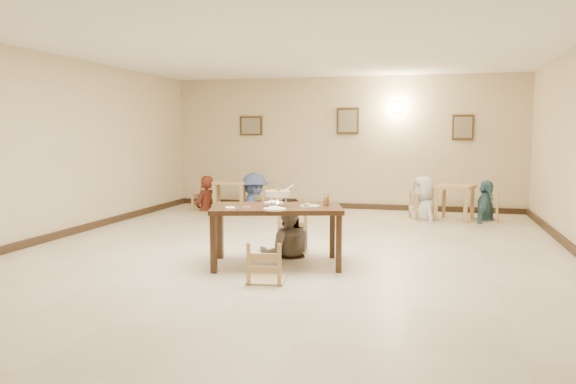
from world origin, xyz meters
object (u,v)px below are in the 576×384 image
(bg_table_left, at_px, (230,187))
(bg_chair_ll, at_px, (205,190))
(bg_diner_b, at_px, (254,173))
(bg_diner_c, at_px, (424,176))
(bg_diner_d, at_px, (487,180))
(bg_table_right, at_px, (455,192))
(main_diner, at_px, (287,198))
(drink_glass, at_px, (326,200))
(bg_chair_lr, at_px, (254,193))
(bg_diner_a, at_px, (205,176))
(bg_chair_rl, at_px, (424,194))
(chair_near, at_px, (267,243))
(curry_warmer, at_px, (278,194))
(main_table, at_px, (276,212))
(bg_chair_rr, at_px, (486,196))
(chair_far, at_px, (288,218))

(bg_table_left, distance_m, bg_chair_ll, 0.56)
(bg_diner_b, height_order, bg_diner_c, bg_diner_c)
(bg_diner_d, bearing_deg, bg_table_right, 107.17)
(main_diner, relative_size, bg_diner_d, 1.01)
(drink_glass, xyz_separation_m, bg_table_right, (1.80, 4.38, -0.29))
(bg_chair_lr, height_order, bg_diner_c, bg_diner_c)
(bg_table_right, distance_m, bg_diner_a, 5.29)
(bg_table_right, bearing_deg, drink_glass, -112.32)
(drink_glass, xyz_separation_m, bg_table_left, (-2.94, 4.34, -0.29))
(bg_chair_rl, relative_size, bg_diner_a, 0.63)
(bg_table_left, distance_m, bg_diner_c, 4.16)
(chair_near, bearing_deg, bg_diner_a, -67.92)
(bg_chair_rl, distance_m, bg_diner_d, 1.23)
(bg_chair_rl, bearing_deg, curry_warmer, 138.34)
(main_table, bearing_deg, bg_chair_ll, 107.31)
(main_table, distance_m, bg_chair_ll, 5.34)
(main_diner, height_order, bg_diner_a, main_diner)
(drink_glass, distance_m, bg_table_right, 4.75)
(bg_diner_a, bearing_deg, bg_chair_ll, 12.11)
(drink_glass, height_order, bg_diner_a, bg_diner_a)
(bg_table_right, height_order, bg_chair_ll, bg_chair_ll)
(chair_near, height_order, bg_diner_b, bg_diner_b)
(bg_chair_ll, relative_size, bg_diner_d, 0.59)
(bg_diner_a, height_order, bg_diner_d, bg_diner_d)
(curry_warmer, relative_size, bg_diner_c, 0.20)
(bg_diner_b, relative_size, bg_diner_c, 1.00)
(chair_near, distance_m, curry_warmer, 0.92)
(bg_table_left, bearing_deg, main_diner, -59.67)
(bg_table_right, bearing_deg, bg_diner_b, -179.92)
(bg_chair_rl, bearing_deg, bg_table_left, 69.67)
(chair_near, bearing_deg, bg_chair_rl, -114.95)
(bg_table_right, bearing_deg, bg_chair_ll, -178.73)
(bg_table_left, relative_size, bg_table_right, 0.98)
(main_table, distance_m, bg_diner_b, 4.94)
(main_diner, relative_size, bg_chair_rr, 1.62)
(bg_diner_c, bearing_deg, bg_chair_rl, 0.00)
(bg_table_left, distance_m, bg_chair_rr, 5.33)
(bg_diner_c, bearing_deg, main_table, -48.38)
(bg_chair_rl, bearing_deg, bg_chair_rr, -108.49)
(chair_near, height_order, curry_warmer, curry_warmer)
(bg_diner_a, bearing_deg, bg_diner_b, 107.90)
(chair_far, distance_m, bg_table_left, 4.47)
(chair_near, bearing_deg, main_table, -89.97)
(curry_warmer, bearing_deg, bg_diner_b, 111.22)
(bg_table_right, relative_size, bg_chair_rl, 0.86)
(bg_diner_c, bearing_deg, chair_near, -44.35)
(main_diner, relative_size, bg_table_right, 1.89)
(drink_glass, bearing_deg, bg_chair_ll, 129.29)
(chair_far, relative_size, bg_chair_lr, 1.20)
(bg_diner_a, bearing_deg, curry_warmer, 44.74)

